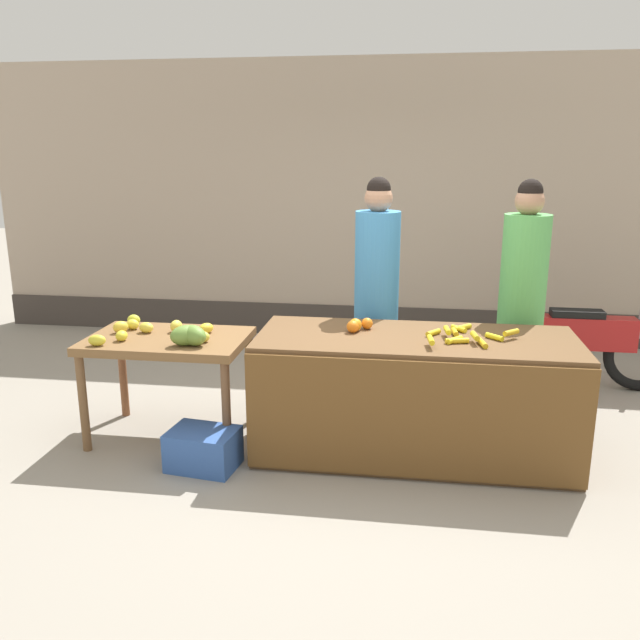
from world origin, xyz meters
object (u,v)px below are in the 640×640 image
produce_sack (301,365)px  vendor_woman_blue_shirt (376,298)px  produce_crate (203,449)px  vendor_woman_green_shirt (521,303)px  parked_motorcycle (586,344)px

produce_sack → vendor_woman_blue_shirt: bearing=-18.4°
vendor_woman_blue_shirt → produce_crate: (-1.06, -1.11, -0.80)m
vendor_woman_green_shirt → parked_motorcycle: 1.18m
produce_crate → vendor_woman_green_shirt: bearing=27.7°
produce_crate → produce_sack: produce_sack is taller
parked_motorcycle → vendor_woman_green_shirt: bearing=-131.6°
parked_motorcycle → produce_crate: (-2.84, -1.91, -0.27)m
produce_sack → parked_motorcycle: bearing=13.9°
vendor_woman_blue_shirt → produce_crate: size_ratio=4.21×
parked_motorcycle → produce_sack: 2.49m
vendor_woman_green_shirt → parked_motorcycle: size_ratio=1.15×
produce_crate → produce_sack: (0.43, 1.32, 0.16)m
vendor_woman_blue_shirt → parked_motorcycle: bearing=24.3°
vendor_woman_blue_shirt → parked_motorcycle: vendor_woman_blue_shirt is taller
produce_sack → produce_crate: bearing=-108.0°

